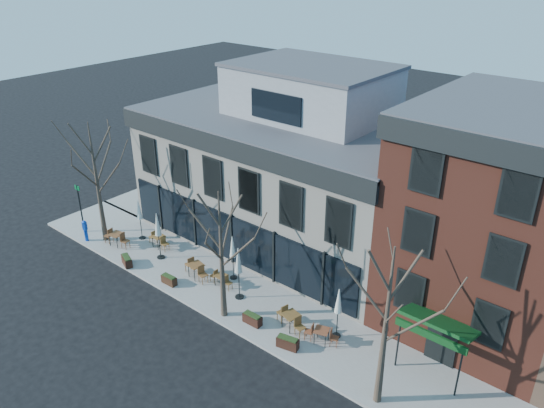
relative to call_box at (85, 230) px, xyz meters
The scene contains 25 objects.
ground 10.19m from the call_box, 23.77° to the left, with size 120.00×120.00×0.00m, color black.
sidewalk_front 12.72m from the call_box, ahead, with size 33.50×4.70×0.15m, color gray.
sidewalk_side 10.32m from the call_box, 101.00° to the left, with size 4.50×12.00×0.15m, color gray.
corner_building 13.63m from the call_box, 44.37° to the left, with size 18.39×10.39×11.10m.
red_brick_building 24.52m from the call_box, 22.15° to the left, with size 8.20×11.78×11.18m.
tree_corner 3.52m from the call_box, 47.94° to the left, with size 3.93×3.98×7.92m.
tree_mid 12.63m from the call_box, ahead, with size 3.50×3.55×7.04m.
tree_right 21.52m from the call_box, ahead, with size 3.72×3.77×7.48m.
sign_pole 1.76m from the call_box, 154.01° to the left, with size 0.50×0.10×3.40m.
call_box is the anchor object (origin of this frame).
cafe_set_0 2.24m from the call_box, 24.50° to the left, with size 1.98×0.89×1.02m.
cafe_set_1 4.93m from the call_box, 30.72° to the left, with size 1.80×0.76×0.94m.
cafe_set_2 8.77m from the call_box, 10.97° to the left, with size 2.02×0.92×1.04m.
cafe_set_3 10.50m from the call_box, 10.89° to the left, with size 1.55×0.63×0.82m.
cafe_set_4 15.69m from the call_box, ahead, with size 2.01×0.95×1.03m.
cafe_set_5 17.47m from the call_box, ahead, with size 1.75×0.95×0.90m.
umbrella_0 3.73m from the call_box, 44.71° to the left, with size 0.44×0.44×2.75m.
umbrella_1 5.78m from the call_box, 17.72° to the left, with size 0.48×0.48×3.03m.
umbrella_2 10.80m from the call_box, 16.00° to the left, with size 0.44×0.44×2.74m.
umbrella_3 12.09m from the call_box, ahead, with size 0.50×0.50×3.10m.
umbrella_4 17.92m from the call_box, ahead, with size 0.44×0.44×2.77m.
planter_0 4.47m from the call_box, ahead, with size 1.12×0.76×0.58m.
planter_1 7.94m from the call_box, ahead, with size 0.96×0.41×0.53m.
planter_2 13.92m from the call_box, ahead, with size 1.03×0.43×0.57m.
planter_3 16.39m from the call_box, ahead, with size 1.12×0.64×0.59m.
Camera 1 is at (19.15, -19.39, 17.33)m, focal length 35.00 mm.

